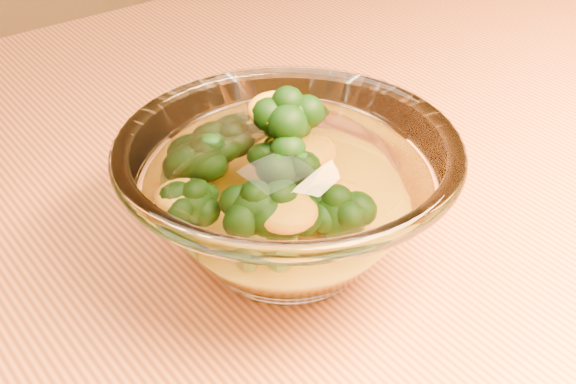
# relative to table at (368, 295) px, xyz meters

# --- Properties ---
(table) EXTENTS (1.20, 0.80, 0.75)m
(table) POSITION_rel_table_xyz_m (0.00, 0.00, 0.00)
(table) COLOR #C36C3A
(table) RESTS_ON ground
(glass_bowl) EXTENTS (0.20, 0.20, 0.09)m
(glass_bowl) POSITION_rel_table_xyz_m (-0.10, -0.03, 0.14)
(glass_bowl) COLOR white
(glass_bowl) RESTS_ON table
(cheese_sauce) EXTENTS (0.10, 0.10, 0.03)m
(cheese_sauce) POSITION_rel_table_xyz_m (-0.10, -0.03, 0.13)
(cheese_sauce) COLOR orange
(cheese_sauce) RESTS_ON glass_bowl
(broccoli_heap) EXTENTS (0.13, 0.12, 0.08)m
(broccoli_heap) POSITION_rel_table_xyz_m (-0.10, -0.02, 0.16)
(broccoli_heap) COLOR black
(broccoli_heap) RESTS_ON cheese_sauce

